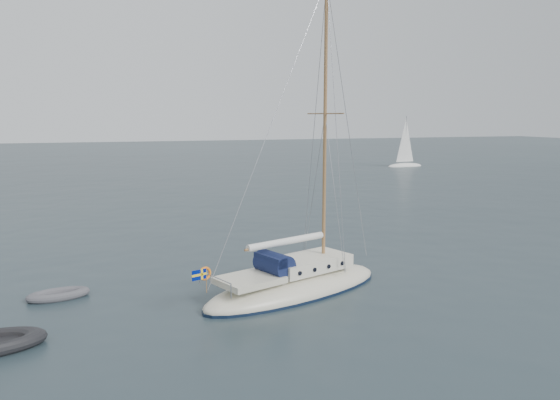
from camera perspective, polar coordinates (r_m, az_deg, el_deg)
name	(u,v)px	position (r m, az deg, el deg)	size (l,w,h in m)	color
ground	(308,273)	(27.05, 2.98, -7.59)	(300.00, 300.00, 0.00)	black
sailboat	(296,269)	(23.77, 1.65, -7.25)	(9.75, 2.92, 13.89)	beige
dinghy	(58,295)	(25.10, -22.15, -9.16)	(2.56, 1.16, 0.37)	#515156
distant_yacht_b	(405,144)	(85.71, 12.96, 5.74)	(6.16, 3.28, 8.16)	silver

